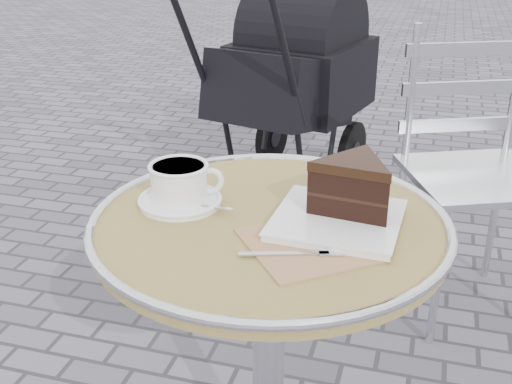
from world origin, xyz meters
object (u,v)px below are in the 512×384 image
(cappuccino_set, at_px, (181,187))
(bistro_chair, at_px, (469,138))
(cake_plate_set, at_px, (349,194))
(baby_stroller, at_px, (290,89))
(cafe_table, at_px, (269,290))

(cappuccino_set, height_order, bistro_chair, bistro_chair)
(bistro_chair, bearing_deg, cake_plate_set, -128.51)
(bistro_chair, relative_size, baby_stroller, 0.82)
(cafe_table, relative_size, cake_plate_set, 1.82)
(cappuccino_set, xyz_separation_m, cake_plate_set, (0.35, 0.01, 0.02))
(cappuccino_set, bearing_deg, cake_plate_set, -21.26)
(cake_plate_set, height_order, bistro_chair, bistro_chair)
(cake_plate_set, relative_size, bistro_chair, 0.42)
(cafe_table, bearing_deg, bistro_chair, 68.39)
(cafe_table, bearing_deg, cappuccino_set, 174.00)
(cappuccino_set, relative_size, cake_plate_set, 0.49)
(cafe_table, distance_m, cappuccino_set, 0.28)
(baby_stroller, bearing_deg, bistro_chair, -30.40)
(cafe_table, distance_m, baby_stroller, 1.83)
(cafe_table, height_order, bistro_chair, bistro_chair)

